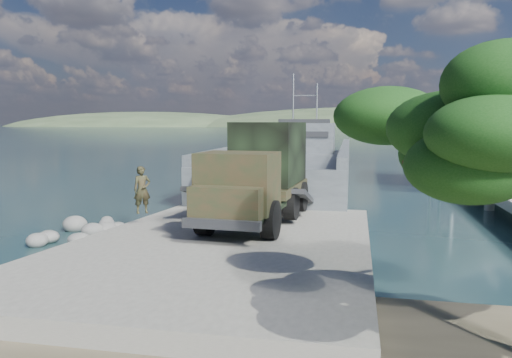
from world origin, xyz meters
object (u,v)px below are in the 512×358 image
(pier, at_px, (483,167))
(military_truck, at_px, (260,172))
(sailboat_far, at_px, (511,164))
(landing_craft, at_px, (293,170))
(soldier, at_px, (142,199))

(pier, xyz_separation_m, military_truck, (-12.47, -16.50, 0.96))
(sailboat_far, bearing_deg, landing_craft, -153.52)
(pier, height_order, soldier, pier)
(landing_craft, bearing_deg, pier, -13.05)
(soldier, bearing_deg, sailboat_far, 17.75)
(military_truck, bearing_deg, soldier, -159.84)
(military_truck, bearing_deg, landing_craft, 97.26)
(pier, bearing_deg, sailboat_far, 69.72)
(landing_craft, distance_m, sailboat_far, 26.51)
(military_truck, bearing_deg, pier, 56.77)
(military_truck, bearing_deg, sailboat_far, 65.16)
(soldier, xyz_separation_m, sailboat_far, (24.32, 37.22, -1.13))
(military_truck, xyz_separation_m, soldier, (-4.70, -1.37, -1.08))
(landing_craft, xyz_separation_m, sailboat_far, (20.77, 16.47, -0.49))
(pier, distance_m, landing_craft, 13.94)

